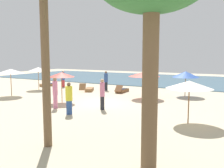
# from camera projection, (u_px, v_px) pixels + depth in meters

# --- Properties ---
(ground_plane) EXTENTS (60.00, 60.00, 0.00)m
(ground_plane) POSITION_uv_depth(u_px,v_px,m) (100.00, 103.00, 16.40)
(ground_plane) COLOR beige
(ocean_water) EXTENTS (48.00, 16.00, 0.06)m
(ocean_water) POSITION_uv_depth(u_px,v_px,m) (169.00, 80.00, 31.21)
(ocean_water) COLOR #3D6075
(ocean_water) RESTS_ON ground_plane
(umbrella_0) EXTENTS (2.30, 2.30, 1.97)m
(umbrella_0) POSITION_uv_depth(u_px,v_px,m) (144.00, 74.00, 17.91)
(umbrella_0) COLOR brown
(umbrella_0) RESTS_ON ground_plane
(umbrella_2) EXTENTS (1.78, 1.78, 2.05)m
(umbrella_2) POSITION_uv_depth(u_px,v_px,m) (61.00, 75.00, 16.38)
(umbrella_2) COLOR olive
(umbrella_2) RESTS_ON ground_plane
(umbrella_3) EXTENTS (1.85, 1.85, 2.07)m
(umbrella_3) POSITION_uv_depth(u_px,v_px,m) (38.00, 69.00, 22.42)
(umbrella_3) COLOR olive
(umbrella_3) RESTS_ON ground_plane
(umbrella_4) EXTENTS (2.05, 2.05, 1.95)m
(umbrella_4) POSITION_uv_depth(u_px,v_px,m) (186.00, 74.00, 18.75)
(umbrella_4) COLOR brown
(umbrella_4) RESTS_ON ground_plane
(umbrella_6) EXTENTS (2.08, 2.08, 2.13)m
(umbrella_6) POSITION_uv_depth(u_px,v_px,m) (11.00, 71.00, 18.91)
(umbrella_6) COLOR brown
(umbrella_6) RESTS_ON ground_plane
(umbrella_7) EXTENTS (2.15, 2.15, 2.02)m
(umbrella_7) POSITION_uv_depth(u_px,v_px,m) (189.00, 85.00, 11.20)
(umbrella_7) COLOR brown
(umbrella_7) RESTS_ON ground_plane
(lounger_0) EXTENTS (0.60, 1.70, 0.68)m
(lounger_0) POSITION_uv_depth(u_px,v_px,m) (122.00, 90.00, 20.89)
(lounger_0) COLOR brown
(lounger_0) RESTS_ON ground_plane
(lounger_1) EXTENTS (1.25, 1.75, 0.72)m
(lounger_1) POSITION_uv_depth(u_px,v_px,m) (89.00, 89.00, 21.63)
(lounger_1) COLOR olive
(lounger_1) RESTS_ON ground_plane
(lounger_2) EXTENTS (1.18, 1.75, 0.73)m
(lounger_2) POSITION_uv_depth(u_px,v_px,m) (47.00, 85.00, 24.97)
(lounger_2) COLOR olive
(lounger_2) RESTS_ON ground_plane
(person_0) EXTENTS (0.53, 0.53, 1.74)m
(person_0) POSITION_uv_depth(u_px,v_px,m) (69.00, 98.00, 13.10)
(person_0) COLOR #2D4C8C
(person_0) RESTS_ON ground_plane
(person_1) EXTENTS (0.39, 0.39, 1.83)m
(person_1) POSITION_uv_depth(u_px,v_px,m) (102.00, 94.00, 14.19)
(person_1) COLOR #26262D
(person_1) RESTS_ON ground_plane
(person_2) EXTENTS (0.43, 0.43, 1.65)m
(person_2) POSITION_uv_depth(u_px,v_px,m) (63.00, 79.00, 24.30)
(person_2) COLOR #BF3338
(person_2) RESTS_ON ground_plane
(person_3) EXTENTS (0.40, 0.40, 1.88)m
(person_3) POSITION_uv_depth(u_px,v_px,m) (55.00, 92.00, 14.55)
(person_3) COLOR #D17299
(person_3) RESTS_ON ground_plane
(person_4) EXTENTS (0.42, 0.42, 1.76)m
(person_4) POSITION_uv_depth(u_px,v_px,m) (106.00, 81.00, 21.97)
(person_4) COLOR #26262D
(person_4) RESTS_ON ground_plane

